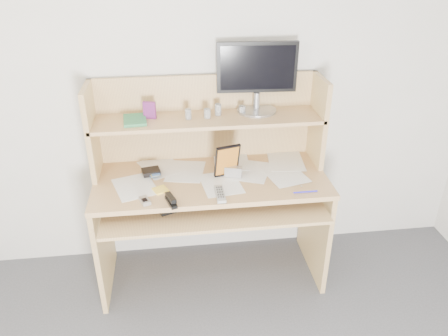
{
  "coord_description": "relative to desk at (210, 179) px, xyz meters",
  "views": [
    {
      "loc": [
        -0.21,
        -0.8,
        2.04
      ],
      "look_at": [
        0.07,
        1.43,
        0.84
      ],
      "focal_mm": 35.0,
      "sensor_mm": 36.0,
      "label": 1
    }
  ],
  "objects": [
    {
      "name": "tv_remote",
      "position": [
        0.03,
        -0.3,
        0.07
      ],
      "size": [
        0.05,
        0.17,
        0.02
      ],
      "primitive_type": "cube",
      "rotation": [
        0.0,
        0.0,
        0.01
      ],
      "color": "#9B9B96",
      "rests_on": "paper_clutter"
    },
    {
      "name": "sticky_note_pad",
      "position": [
        -0.3,
        -0.19,
        0.06
      ],
      "size": [
        0.1,
        0.1,
        0.01
      ],
      "primitive_type": "cube",
      "rotation": [
        0.0,
        0.0,
        0.43
      ],
      "color": "#D1DC3A",
      "rests_on": "desk"
    },
    {
      "name": "digital_camera",
      "position": [
        0.13,
        -0.09,
        0.09
      ],
      "size": [
        0.11,
        0.07,
        0.06
      ],
      "primitive_type": "cube",
      "rotation": [
        0.0,
        0.0,
        -0.29
      ],
      "color": "#A3A3A5",
      "rests_on": "paper_clutter"
    },
    {
      "name": "keyboard",
      "position": [
        -0.1,
        -0.14,
        -0.03
      ],
      "size": [
        0.52,
        0.34,
        0.03
      ],
      "rotation": [
        0.0,
        0.0,
        0.37
      ],
      "color": "black",
      "rests_on": "desk"
    },
    {
      "name": "blue_pen",
      "position": [
        0.51,
        -0.33,
        0.07
      ],
      "size": [
        0.14,
        0.01,
        0.01
      ],
      "primitive_type": "cylinder",
      "rotation": [
        1.57,
        0.0,
        1.58
      ],
      "color": "#201BD0",
      "rests_on": "paper_clutter"
    },
    {
      "name": "chip_stack_c",
      "position": [
        0.21,
        0.1,
        0.41
      ],
      "size": [
        0.04,
        0.04,
        0.05
      ],
      "primitive_type": "cylinder",
      "rotation": [
        0.0,
        0.0,
        0.08
      ],
      "color": "black",
      "rests_on": "desk"
    },
    {
      "name": "chip_stack_d",
      "position": [
        0.06,
        0.1,
        0.42
      ],
      "size": [
        0.04,
        0.04,
        0.07
      ],
      "primitive_type": "cylinder",
      "rotation": [
        0.0,
        0.0,
        0.09
      ],
      "color": "white",
      "rests_on": "desk"
    },
    {
      "name": "monitor",
      "position": [
        0.31,
        0.16,
        0.61
      ],
      "size": [
        0.48,
        0.24,
        0.42
      ],
      "rotation": [
        0.0,
        0.0,
        -0.05
      ],
      "color": "#A4A5A9",
      "rests_on": "desk"
    },
    {
      "name": "paper_clutter",
      "position": [
        0.0,
        -0.08,
        0.06
      ],
      "size": [
        1.32,
        0.54,
        0.01
      ],
      "primitive_type": "cube",
      "color": "white",
      "rests_on": "desk"
    },
    {
      "name": "shelf_book",
      "position": [
        -0.43,
        0.06,
        0.4
      ],
      "size": [
        0.14,
        0.19,
        0.02
      ],
      "primitive_type": "cube",
      "rotation": [
        0.0,
        0.0,
        0.09
      ],
      "color": "#338052",
      "rests_on": "desk"
    },
    {
      "name": "stapler",
      "position": [
        -0.24,
        -0.34,
        0.08
      ],
      "size": [
        0.07,
        0.13,
        0.04
      ],
      "primitive_type": "cube",
      "rotation": [
        0.0,
        0.0,
        0.29
      ],
      "color": "black",
      "rests_on": "paper_clutter"
    },
    {
      "name": "chip_stack_a",
      "position": [
        -0.0,
        0.06,
        0.41
      ],
      "size": [
        0.05,
        0.05,
        0.06
      ],
      "primitive_type": "cylinder",
      "rotation": [
        0.0,
        0.0,
        -0.26
      ],
      "color": "black",
      "rests_on": "desk"
    },
    {
      "name": "game_case",
      "position": [
        0.1,
        -0.08,
        0.17
      ],
      "size": [
        0.15,
        0.06,
        0.21
      ],
      "primitive_type": "cube",
      "rotation": [
        0.0,
        0.0,
        0.27
      ],
      "color": "black",
      "rests_on": "paper_clutter"
    },
    {
      "name": "back_wall",
      "position": [
        0.0,
        0.24,
        0.56
      ],
      "size": [
        3.6,
        0.04,
        2.5
      ],
      "primitive_type": "cube",
      "color": "silver",
      "rests_on": "floor"
    },
    {
      "name": "chip_stack_b",
      "position": [
        -0.12,
        0.06,
        0.42
      ],
      "size": [
        0.05,
        0.05,
        0.06
      ],
      "primitive_type": "cylinder",
      "rotation": [
        0.0,
        0.0,
        -0.34
      ],
      "color": "white",
      "rests_on": "desk"
    },
    {
      "name": "desk",
      "position": [
        0.0,
        0.0,
        0.0
      ],
      "size": [
        1.4,
        0.7,
        1.3
      ],
      "color": "tan",
      "rests_on": "floor"
    },
    {
      "name": "card_box",
      "position": [
        -0.34,
        0.1,
        0.44
      ],
      "size": [
        0.08,
        0.04,
        0.1
      ],
      "primitive_type": "cube",
      "rotation": [
        0.0,
        0.0,
        -0.29
      ],
      "color": "maroon",
      "rests_on": "desk"
    },
    {
      "name": "flip_phone",
      "position": [
        -0.39,
        -0.31,
        0.07
      ],
      "size": [
        0.07,
        0.1,
        0.02
      ],
      "primitive_type": "cube",
      "rotation": [
        0.0,
        0.0,
        0.37
      ],
      "color": "#AFAFB2",
      "rests_on": "paper_clutter"
    },
    {
      "name": "wallet",
      "position": [
        -0.36,
        0.01,
        0.07
      ],
      "size": [
        0.12,
        0.11,
        0.03
      ],
      "primitive_type": "cube",
      "rotation": [
        0.0,
        0.0,
        0.21
      ],
      "color": "black",
      "rests_on": "paper_clutter"
    }
  ]
}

